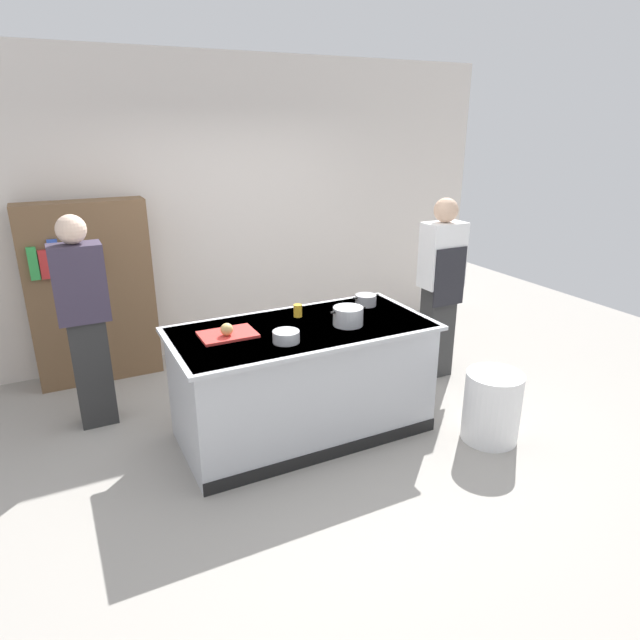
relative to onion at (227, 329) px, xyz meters
name	(u,v)px	position (x,y,z in m)	size (l,w,h in m)	color
ground_plane	(304,431)	(0.58, -0.04, -0.97)	(10.00, 10.00, 0.00)	#9E9991
back_wall	(216,209)	(0.58, 2.06, 0.53)	(6.40, 0.12, 3.00)	silver
counter_island	(303,379)	(0.58, -0.04, -0.50)	(1.98, 0.98, 0.90)	#B7BABF
cutting_board	(228,334)	(0.02, 0.04, -0.06)	(0.40, 0.28, 0.02)	red
onion	(227,329)	(0.00, 0.00, 0.00)	(0.09, 0.09, 0.09)	tan
stock_pot	(348,316)	(0.90, -0.16, 0.01)	(0.29, 0.23, 0.14)	#B7BABF
sauce_pan	(366,300)	(1.27, 0.19, -0.02)	(0.24, 0.18, 0.09)	#99999E
mixing_bowl	(286,337)	(0.35, -0.26, -0.02)	(0.19, 0.19, 0.08)	#B7BABF
juice_cup	(298,311)	(0.64, 0.19, -0.02)	(0.07, 0.07, 0.10)	yellow
trash_bin	(492,407)	(1.84, -0.79, -0.69)	(0.44, 0.44, 0.56)	white
person_chef	(440,285)	(2.19, 0.35, -0.05)	(0.38, 0.25, 1.72)	#303030
person_guest	(85,319)	(-0.87, 0.86, -0.05)	(0.38, 0.24, 1.72)	#2C2C2C
bookshelf	(92,293)	(-0.75, 1.76, -0.11)	(1.10, 0.31, 1.70)	brown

